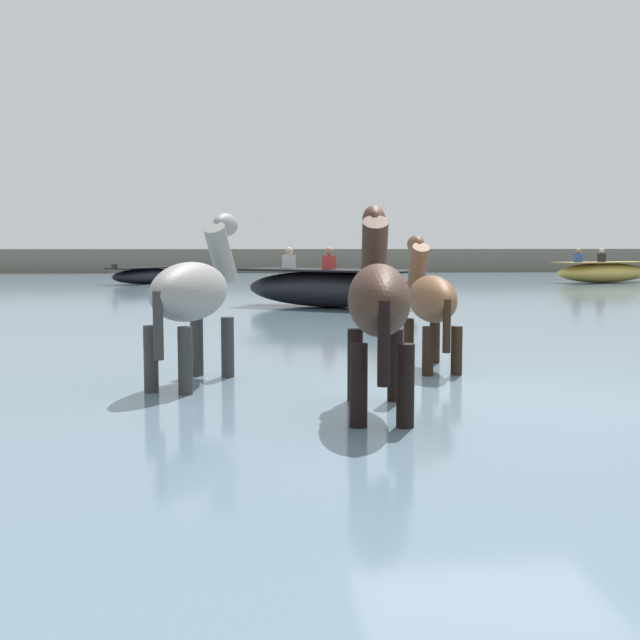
# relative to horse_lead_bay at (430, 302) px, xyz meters

# --- Properties ---
(ground_plane) EXTENTS (120.00, 120.00, 0.00)m
(ground_plane) POSITION_rel_horse_lead_bay_xyz_m (0.25, -1.73, -1.10)
(ground_plane) COLOR #666051
(water_surface) EXTENTS (90.00, 90.00, 0.36)m
(water_surface) POSITION_rel_horse_lead_bay_xyz_m (0.25, 8.27, -0.92)
(water_surface) COLOR slate
(water_surface) RESTS_ON ground
(horse_lead_bay) EXTENTS (0.49, 1.71, 1.86)m
(horse_lead_bay) POSITION_rel_horse_lead_bay_xyz_m (0.00, 0.00, 0.00)
(horse_lead_bay) COLOR brown
(horse_lead_bay) RESTS_ON ground
(horse_trailing_grey) EXTENTS (1.00, 1.91, 2.09)m
(horse_trailing_grey) POSITION_rel_horse_lead_bay_xyz_m (-2.57, -0.79, 0.14)
(horse_trailing_grey) COLOR gray
(horse_trailing_grey) RESTS_ON ground
(horse_flank_dark_bay) EXTENTS (0.65, 1.95, 2.12)m
(horse_flank_dark_bay) POSITION_rel_horse_lead_bay_xyz_m (-0.94, -2.30, 0.15)
(horse_flank_dark_bay) COLOR #382319
(horse_flank_dark_bay) RESTS_ON ground
(boat_mid_channel) EXTENTS (2.60, 3.04, 0.72)m
(boat_mid_channel) POSITION_rel_horse_lead_bay_xyz_m (-5.82, 19.69, -0.45)
(boat_mid_channel) COLOR black
(boat_mid_channel) RESTS_ON water_surface
(boat_distant_east) EXTENTS (4.24, 3.38, 1.32)m
(boat_distant_east) POSITION_rel_horse_lead_bay_xyz_m (-0.33, 8.75, -0.32)
(boat_distant_east) COLOR black
(boat_distant_east) RESTS_ON water_surface
(boat_far_inshore) EXTENTS (4.12, 2.38, 1.22)m
(boat_far_inshore) POSITION_rel_horse_lead_bay_xyz_m (10.49, 19.22, -0.36)
(boat_far_inshore) COLOR gold
(boat_far_inshore) RESTS_ON water_surface
(far_shoreline) EXTENTS (80.00, 2.40, 1.50)m
(far_shoreline) POSITION_rel_horse_lead_bay_xyz_m (0.25, 31.23, -0.35)
(far_shoreline) COLOR #706B5B
(far_shoreline) RESTS_ON ground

